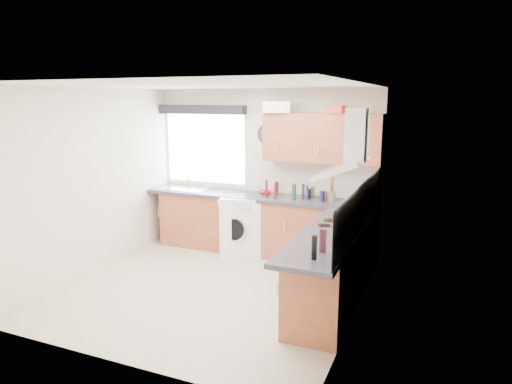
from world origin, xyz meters
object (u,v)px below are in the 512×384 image
at_px(upper_cabinets, 322,138).
at_px(washing_machine, 242,224).
at_px(oven, 336,265).
at_px(extractor_hood, 349,151).

relative_size(upper_cabinets, washing_machine, 1.89).
xyz_separation_m(oven, extractor_hood, (0.10, -0.00, 1.34)).
height_order(upper_cabinets, washing_machine, upper_cabinets).
relative_size(oven, upper_cabinets, 0.50).
distance_m(upper_cabinets, washing_machine, 1.79).
xyz_separation_m(upper_cabinets, washing_machine, (-1.16, -0.23, -1.35)).
bearing_deg(washing_machine, extractor_hood, -49.38).
bearing_deg(oven, extractor_hood, -0.00).
relative_size(oven, washing_machine, 0.94).
distance_m(oven, upper_cabinets, 1.99).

